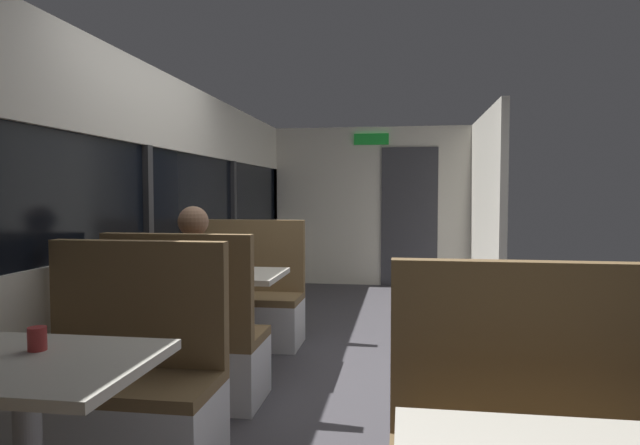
{
  "coord_description": "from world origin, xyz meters",
  "views": [
    {
      "loc": [
        0.46,
        -3.89,
        1.35
      ],
      "look_at": [
        -0.26,
        0.89,
        1.09
      ],
      "focal_mm": 31.02,
      "sensor_mm": 36.0,
      "label": 1
    }
  ],
  "objects_px": {
    "dining_table_near_window": "(26,386)",
    "dining_table_mid_window": "(223,285)",
    "coffee_cup_primary": "(37,339)",
    "bench_mid_window_facing_end": "(188,352)",
    "bench_near_window_facing_entry": "(124,399)",
    "bench_mid_window_facing_entry": "(249,307)",
    "seated_passenger": "(192,317)"
  },
  "relations": [
    {
      "from": "dining_table_near_window",
      "to": "dining_table_mid_window",
      "type": "bearing_deg",
      "value": 90.0
    },
    {
      "from": "dining_table_mid_window",
      "to": "coffee_cup_primary",
      "type": "height_order",
      "value": "coffee_cup_primary"
    },
    {
      "from": "bench_mid_window_facing_end",
      "to": "dining_table_near_window",
      "type": "bearing_deg",
      "value": -90.0
    },
    {
      "from": "bench_mid_window_facing_end",
      "to": "coffee_cup_primary",
      "type": "distance_m",
      "value": 1.49
    },
    {
      "from": "bench_near_window_facing_entry",
      "to": "coffee_cup_primary",
      "type": "height_order",
      "value": "bench_near_window_facing_entry"
    },
    {
      "from": "bench_mid_window_facing_entry",
      "to": "seated_passenger",
      "type": "xyz_separation_m",
      "value": [
        0.0,
        -1.33,
        0.21
      ]
    },
    {
      "from": "bench_near_window_facing_entry",
      "to": "seated_passenger",
      "type": "distance_m",
      "value": 0.93
    },
    {
      "from": "dining_table_near_window",
      "to": "bench_mid_window_facing_end",
      "type": "relative_size",
      "value": 0.82
    },
    {
      "from": "dining_table_mid_window",
      "to": "seated_passenger",
      "type": "distance_m",
      "value": 0.64
    },
    {
      "from": "dining_table_mid_window",
      "to": "coffee_cup_primary",
      "type": "relative_size",
      "value": 10.0
    },
    {
      "from": "bench_mid_window_facing_end",
      "to": "bench_near_window_facing_entry",
      "type": "bearing_deg",
      "value": -90.0
    },
    {
      "from": "dining_table_mid_window",
      "to": "bench_mid_window_facing_end",
      "type": "xyz_separation_m",
      "value": [
        0.0,
        -0.7,
        -0.31
      ]
    },
    {
      "from": "bench_mid_window_facing_end",
      "to": "seated_passenger",
      "type": "height_order",
      "value": "seated_passenger"
    },
    {
      "from": "bench_mid_window_facing_entry",
      "to": "seated_passenger",
      "type": "relative_size",
      "value": 0.87
    },
    {
      "from": "coffee_cup_primary",
      "to": "seated_passenger",
      "type": "bearing_deg",
      "value": 88.72
    },
    {
      "from": "bench_near_window_facing_entry",
      "to": "bench_mid_window_facing_entry",
      "type": "bearing_deg",
      "value": 90.0
    },
    {
      "from": "dining_table_mid_window",
      "to": "bench_mid_window_facing_end",
      "type": "distance_m",
      "value": 0.77
    },
    {
      "from": "dining_table_mid_window",
      "to": "bench_mid_window_facing_end",
      "type": "relative_size",
      "value": 0.82
    },
    {
      "from": "bench_near_window_facing_entry",
      "to": "bench_mid_window_facing_end",
      "type": "bearing_deg",
      "value": 90.0
    },
    {
      "from": "dining_table_near_window",
      "to": "seated_passenger",
      "type": "relative_size",
      "value": 0.71
    },
    {
      "from": "dining_table_near_window",
      "to": "coffee_cup_primary",
      "type": "relative_size",
      "value": 10.0
    },
    {
      "from": "bench_near_window_facing_entry",
      "to": "bench_mid_window_facing_end",
      "type": "relative_size",
      "value": 1.0
    },
    {
      "from": "bench_mid_window_facing_end",
      "to": "bench_mid_window_facing_entry",
      "type": "xyz_separation_m",
      "value": [
        0.0,
        1.4,
        0.0
      ]
    },
    {
      "from": "dining_table_mid_window",
      "to": "seated_passenger",
      "type": "relative_size",
      "value": 0.71
    },
    {
      "from": "dining_table_mid_window",
      "to": "seated_passenger",
      "type": "bearing_deg",
      "value": -90.0
    },
    {
      "from": "bench_mid_window_facing_end",
      "to": "dining_table_mid_window",
      "type": "bearing_deg",
      "value": 90.0
    },
    {
      "from": "dining_table_near_window",
      "to": "bench_mid_window_facing_entry",
      "type": "relative_size",
      "value": 0.82
    },
    {
      "from": "seated_passenger",
      "to": "coffee_cup_primary",
      "type": "distance_m",
      "value": 1.51
    },
    {
      "from": "bench_near_window_facing_entry",
      "to": "bench_mid_window_facing_end",
      "type": "height_order",
      "value": "same"
    },
    {
      "from": "bench_near_window_facing_entry",
      "to": "bench_mid_window_facing_end",
      "type": "distance_m",
      "value": 0.83
    },
    {
      "from": "bench_mid_window_facing_entry",
      "to": "coffee_cup_primary",
      "type": "relative_size",
      "value": 12.22
    },
    {
      "from": "bench_mid_window_facing_end",
      "to": "seated_passenger",
      "type": "bearing_deg",
      "value": 90.0
    }
  ]
}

